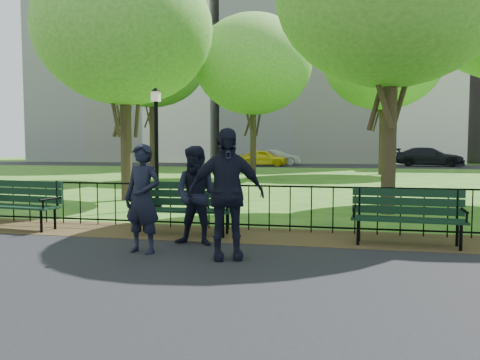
% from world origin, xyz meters
% --- Properties ---
extents(ground, '(120.00, 120.00, 0.00)m').
position_xyz_m(ground, '(0.00, 0.00, 0.00)').
color(ground, '#236019').
extents(asphalt_path, '(60.00, 9.20, 0.01)m').
position_xyz_m(asphalt_path, '(0.00, -3.40, 0.01)').
color(asphalt_path, black).
rests_on(asphalt_path, ground).
extents(dirt_strip, '(60.00, 1.60, 0.01)m').
position_xyz_m(dirt_strip, '(0.00, 1.50, 0.01)').
color(dirt_strip, '#362916').
rests_on(dirt_strip, ground).
extents(far_street, '(70.00, 9.00, 0.01)m').
position_xyz_m(far_street, '(0.00, 35.00, 0.01)').
color(far_street, black).
rests_on(far_street, ground).
extents(iron_fence, '(24.06, 0.06, 1.00)m').
position_xyz_m(iron_fence, '(0.00, 2.00, 0.50)').
color(iron_fence, black).
rests_on(iron_fence, ground).
extents(apartment_west, '(22.00, 15.00, 26.00)m').
position_xyz_m(apartment_west, '(-22.00, 48.00, 13.00)').
color(apartment_west, white).
rests_on(apartment_west, ground).
extents(apartment_mid, '(24.00, 15.00, 30.00)m').
position_xyz_m(apartment_mid, '(2.00, 48.00, 15.00)').
color(apartment_mid, silver).
rests_on(apartment_mid, ground).
extents(park_bench_main, '(1.90, 0.65, 1.06)m').
position_xyz_m(park_bench_main, '(-0.80, 1.30, 0.64)').
color(park_bench_main, black).
rests_on(park_bench_main, ground).
extents(park_bench_left_a, '(1.88, 0.79, 1.04)m').
position_xyz_m(park_bench_left_a, '(-3.91, 1.30, 0.59)').
color(park_bench_left_a, black).
rests_on(park_bench_left_a, ground).
extents(park_bench_right_a, '(1.81, 0.69, 1.01)m').
position_xyz_m(park_bench_right_a, '(3.41, 1.21, 0.58)').
color(park_bench_right_a, black).
rests_on(park_bench_right_a, ground).
extents(lamppost, '(0.28, 0.28, 3.16)m').
position_xyz_m(lamppost, '(-2.37, 4.66, 1.72)').
color(lamppost, black).
rests_on(lamppost, ground).
extents(tree_near_w, '(5.33, 5.33, 7.42)m').
position_xyz_m(tree_near_w, '(-4.09, 6.45, 5.15)').
color(tree_near_w, '#2D2116').
rests_on(tree_near_w, ground).
extents(tree_mid_w, '(6.90, 6.90, 9.62)m').
position_xyz_m(tree_mid_w, '(-7.95, 14.28, 6.68)').
color(tree_mid_w, '#2D2116').
rests_on(tree_mid_w, ground).
extents(tree_far_c, '(6.07, 6.07, 8.46)m').
position_xyz_m(tree_far_c, '(-2.14, 17.33, 5.88)').
color(tree_far_c, '#2D2116').
rests_on(tree_far_c, ground).
extents(tree_far_e, '(7.03, 7.03, 9.80)m').
position_xyz_m(tree_far_e, '(4.73, 22.18, 6.81)').
color(tree_far_e, '#2D2116').
rests_on(tree_far_e, ground).
extents(tree_far_w, '(8.55, 8.55, 11.92)m').
position_xyz_m(tree_far_w, '(-11.67, 26.64, 8.28)').
color(tree_far_w, '#2D2116').
rests_on(tree_far_w, ground).
extents(person_left, '(0.67, 0.51, 1.66)m').
position_xyz_m(person_left, '(-0.61, -0.22, 0.84)').
color(person_left, black).
rests_on(person_left, asphalt_path).
extents(person_mid, '(0.80, 0.42, 1.63)m').
position_xyz_m(person_mid, '(0.04, 0.48, 0.83)').
color(person_mid, black).
rests_on(person_mid, asphalt_path).
extents(person_right, '(1.19, 0.80, 1.88)m').
position_xyz_m(person_right, '(0.72, -0.33, 0.95)').
color(person_right, black).
rests_on(person_right, asphalt_path).
extents(taxi, '(4.17, 1.74, 1.41)m').
position_xyz_m(taxi, '(-4.10, 32.77, 0.72)').
color(taxi, yellow).
rests_on(taxi, far_street).
extents(sedan_silver, '(4.26, 1.64, 1.39)m').
position_xyz_m(sedan_silver, '(-3.19, 35.33, 0.71)').
color(sedan_silver, '#93969A').
rests_on(sedan_silver, far_street).
extents(sedan_dark, '(5.86, 3.31, 1.60)m').
position_xyz_m(sedan_dark, '(9.71, 35.08, 0.81)').
color(sedan_dark, black).
rests_on(sedan_dark, far_street).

